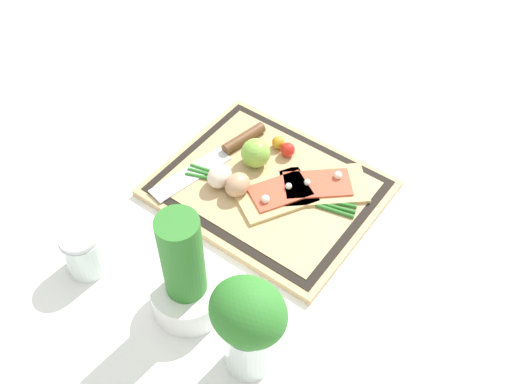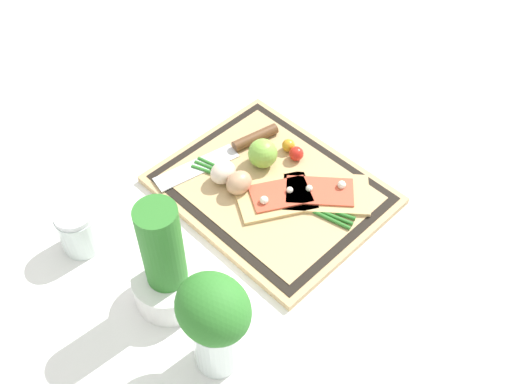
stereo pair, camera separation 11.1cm
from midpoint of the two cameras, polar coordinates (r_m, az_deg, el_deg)
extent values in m
plane|color=white|center=(1.15, -1.52, -0.03)|extent=(6.00, 6.00, 0.00)
cube|color=tan|center=(1.15, -1.53, 0.20)|extent=(0.41, 0.33, 0.01)
cube|color=black|center=(1.14, -1.53, 0.47)|extent=(0.38, 0.30, 0.00)
cube|color=tan|center=(1.14, -1.54, 0.52)|extent=(0.35, 0.27, 0.00)
cube|color=tan|center=(1.14, 3.71, 0.49)|extent=(0.19, 0.18, 0.01)
cube|color=#D14C33|center=(1.13, 3.12, 0.63)|extent=(0.14, 0.13, 0.00)
sphere|color=silver|center=(1.14, 5.07, 1.44)|extent=(0.02, 0.02, 0.02)
sphere|color=silver|center=(1.12, 2.11, 0.77)|extent=(0.01, 0.01, 0.01)
cube|color=tan|center=(1.12, -1.02, -0.43)|extent=(0.15, 0.17, 0.01)
cube|color=#D14C33|center=(1.12, -0.53, -0.08)|extent=(0.11, 0.13, 0.00)
sphere|color=silver|center=(1.10, -1.97, -0.85)|extent=(0.02, 0.02, 0.02)
sphere|color=silver|center=(1.12, 0.30, 0.39)|extent=(0.01, 0.01, 0.01)
cube|color=silver|center=(1.17, -8.94, 1.51)|extent=(0.07, 0.18, 0.00)
cylinder|color=brown|center=(1.22, -3.78, 5.00)|extent=(0.04, 0.10, 0.02)
ellipsoid|color=tan|center=(1.11, -4.61, 0.54)|extent=(0.04, 0.05, 0.04)
ellipsoid|color=beige|center=(1.13, -6.28, 1.35)|extent=(0.04, 0.05, 0.04)
sphere|color=#7FB742|center=(1.16, -2.77, 3.58)|extent=(0.06, 0.06, 0.06)
sphere|color=red|center=(1.18, 0.37, 3.90)|extent=(0.03, 0.03, 0.03)
sphere|color=orange|center=(1.20, -0.50, 4.60)|extent=(0.03, 0.03, 0.03)
cylinder|color=#2D7528|center=(1.13, -1.54, 0.04)|extent=(0.33, 0.08, 0.01)
cylinder|color=#2D7528|center=(1.13, -1.54, 0.04)|extent=(0.32, 0.11, 0.01)
cylinder|color=#2D7528|center=(1.13, -1.54, 0.04)|extent=(0.31, 0.13, 0.01)
cylinder|color=white|center=(0.99, -9.68, -9.96)|extent=(0.12, 0.12, 0.06)
cylinder|color=#2D7528|center=(0.91, -10.46, -6.81)|extent=(0.07, 0.07, 0.19)
cylinder|color=silver|center=(1.07, -18.89, -5.67)|extent=(0.07, 0.07, 0.08)
cylinder|color=olive|center=(1.09, -18.58, -6.40)|extent=(0.06, 0.06, 0.03)
cylinder|color=silver|center=(1.04, -19.50, -4.22)|extent=(0.07, 0.07, 0.01)
cylinder|color=silver|center=(0.92, -4.26, -14.59)|extent=(0.07, 0.07, 0.10)
ellipsoid|color=#2D7528|center=(0.83, -4.65, -11.57)|extent=(0.11, 0.10, 0.09)
camera|label=1|loc=(0.06, -92.87, -3.31)|focal=42.00mm
camera|label=2|loc=(0.06, 87.13, 3.31)|focal=42.00mm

